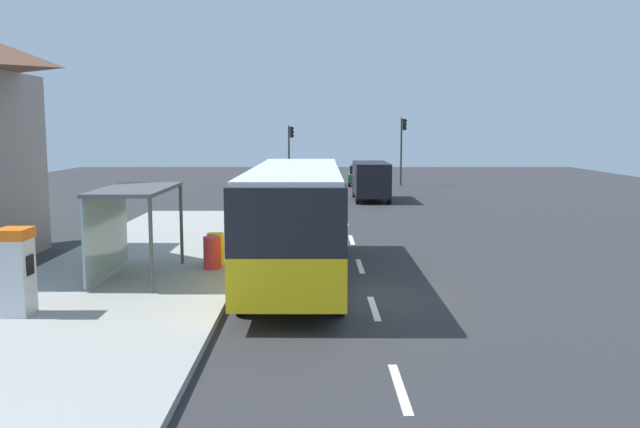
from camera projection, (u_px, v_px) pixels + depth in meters
name	position (u px, v px, depth m)	size (l,w,h in m)	color
ground_plane	(340.00, 223.00, 30.97)	(56.00, 92.00, 0.04)	#2D2D30
sidewalk_platform	(130.00, 278.00, 19.01)	(6.20, 30.00, 0.18)	#999993
lane_stripe_seg_0	(400.00, 388.00, 11.13)	(0.16, 2.20, 0.01)	silver
lane_stripe_seg_1	(374.00, 308.00, 16.09)	(0.16, 2.20, 0.01)	silver
lane_stripe_seg_2	(360.00, 266.00, 21.05)	(0.16, 2.20, 0.01)	silver
lane_stripe_seg_3	(352.00, 240.00, 26.01)	(0.16, 2.20, 0.01)	silver
lane_stripe_seg_4	(346.00, 222.00, 30.97)	(0.16, 2.20, 0.01)	silver
lane_stripe_seg_5	(342.00, 209.00, 35.93)	(0.16, 2.20, 0.01)	silver
lane_stripe_seg_6	(338.00, 200.00, 40.89)	(0.16, 2.20, 0.01)	silver
lane_stripe_seg_7	(336.00, 192.00, 45.85)	(0.16, 2.20, 0.01)	silver
bus	(296.00, 215.00, 19.08)	(2.62, 11.03, 3.21)	yellow
white_van	(371.00, 178.00, 40.39)	(2.07, 5.22, 2.30)	black
sedan_near	(360.00, 175.00, 51.59)	(2.04, 4.49, 1.52)	#195933
ticket_machine	(16.00, 271.00, 14.79)	(0.66, 0.76, 1.94)	silver
recycling_bin_red	(212.00, 253.00, 19.80)	(0.52, 0.52, 0.95)	red
recycling_bin_yellow	(216.00, 248.00, 20.49)	(0.52, 0.52, 0.95)	yellow
traffic_light_near_side	(403.00, 141.00, 51.06)	(0.49, 0.28, 5.14)	#2D2D2D
traffic_light_far_side	(290.00, 145.00, 51.83)	(0.49, 0.28, 4.56)	#2D2D2D
bus_shelter	(125.00, 209.00, 18.50)	(1.80, 4.00, 2.50)	#4C4C51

